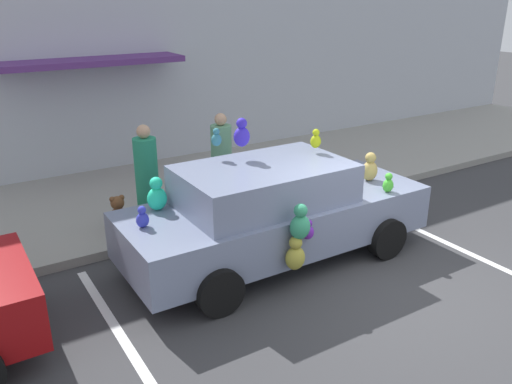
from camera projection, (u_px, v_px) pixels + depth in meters
ground_plane at (398, 290)px, 7.20m from camera, size 60.00×60.00×0.00m
sidewalk at (223, 181)px, 11.14m from camera, size 24.00×4.00×0.15m
storefront_building at (174, 24)px, 11.72m from camera, size 24.00×1.25×6.40m
parking_stripe_front at (428, 234)px, 8.86m from camera, size 0.12×3.60×0.01m
parking_stripe_rear at (121, 336)px, 6.22m from camera, size 0.12×3.60×0.01m
plush_covered_car at (274, 211)px, 7.75m from camera, size 4.68×2.05×2.16m
teddy_bear_on_sidewalk at (118, 214)px, 8.59m from camera, size 0.32×0.26×0.60m
pedestrian_walking_past at (147, 178)px, 8.80m from camera, size 0.39×0.39×1.68m
pedestrian_by_lamp at (222, 166)px, 9.28m from camera, size 0.37×0.37×1.76m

